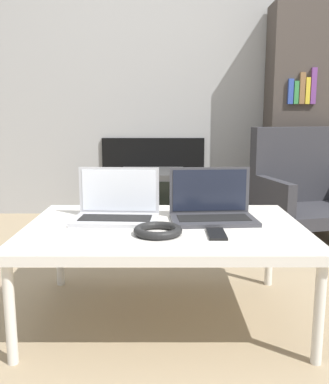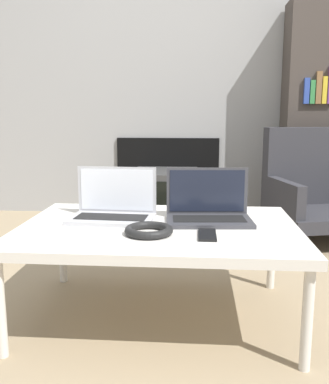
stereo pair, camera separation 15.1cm
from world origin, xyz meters
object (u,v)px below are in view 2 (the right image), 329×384
at_px(laptop_left, 113,208).
at_px(phone, 207,235).
at_px(headphones, 149,230).
at_px(laptop_right, 208,209).
at_px(tv, 165,196).
at_px(armchair, 321,190).

relative_size(laptop_left, phone, 2.40).
height_order(laptop_left, headphones, laptop_left).
xyz_separation_m(laptop_right, tv, (-0.29, 1.47, -0.24)).
height_order(laptop_left, phone, laptop_left).
bearing_deg(headphones, tv, 92.31).
xyz_separation_m(laptop_right, phone, (-0.01, -0.23, -0.04)).
xyz_separation_m(phone, armchair, (0.77, 1.34, -0.06)).
xyz_separation_m(laptop_left, armchair, (1.16, 1.12, -0.10)).
xyz_separation_m(tv, armchair, (1.05, -0.35, 0.13)).
height_order(laptop_left, armchair, armchair).
relative_size(headphones, armchair, 0.22).
bearing_deg(laptop_right, tv, 96.71).
bearing_deg(laptop_right, headphones, -139.39).
bearing_deg(headphones, laptop_right, 44.99).
height_order(laptop_right, headphones, laptop_right).
bearing_deg(phone, laptop_right, 87.94).
relative_size(headphones, phone, 1.21).
height_order(headphones, armchair, armchair).
relative_size(phone, tv, 0.28).
bearing_deg(laptop_left, headphones, -48.41).
height_order(laptop_right, phone, laptop_right).
xyz_separation_m(headphones, armchair, (0.98, 1.34, -0.07)).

